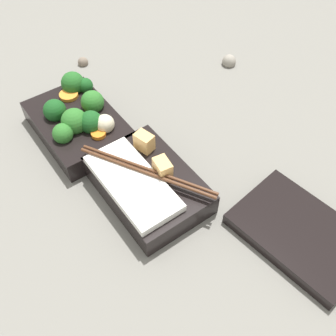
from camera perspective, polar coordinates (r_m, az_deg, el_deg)
ground_plane at (r=0.66m, az=-9.17°, el=0.62°), size 3.00×3.00×0.00m
bento_tray_vegetable at (r=0.70m, az=-12.88°, el=6.80°), size 0.18×0.13×0.07m
bento_tray_rice at (r=0.60m, az=-3.22°, el=-2.25°), size 0.20×0.13×0.07m
bento_lid at (r=0.60m, az=18.54°, el=-8.85°), size 0.20×0.15×0.02m
pebble_0 at (r=0.87m, az=-12.24°, el=14.79°), size 0.02×0.02×0.02m
pebble_1 at (r=0.86m, az=8.84°, el=15.03°), size 0.03×0.03×0.03m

